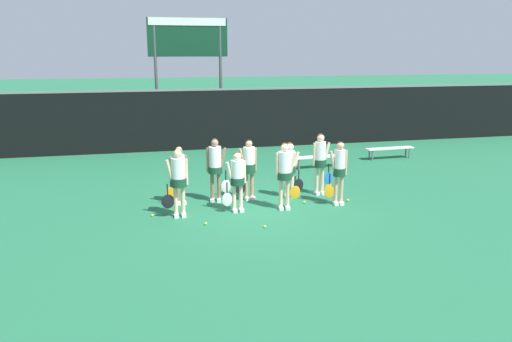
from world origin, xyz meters
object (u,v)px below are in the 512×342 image
object	(u,v)px
player_6	(249,165)
player_1	(237,177)
tennis_ball_4	(348,200)
scoreboard	(188,48)
tennis_ball_0	(304,202)
tennis_ball_2	(206,224)
tennis_ball_1	(152,215)
player_8	(320,159)
tennis_ball_3	(265,227)
player_0	(178,177)
player_4	(179,171)
player_5	(215,164)
player_3	(339,168)
player_2	(285,170)
bench_far	(390,149)
player_7	(290,165)
bench_courtside	(319,158)

from	to	relation	value
player_6	player_1	bearing A→B (deg)	-127.06
player_6	tennis_ball_4	distance (m)	2.98
scoreboard	player_1	xyz separation A→B (m)	(0.13, -10.28, -3.34)
tennis_ball_0	tennis_ball_2	xyz separation A→B (m)	(-2.92, -1.14, -0.00)
scoreboard	tennis_ball_1	size ratio (longest dim) A/B	85.81
player_8	tennis_ball_1	xyz separation A→B (m)	(-4.90, -0.97, -1.05)
tennis_ball_1	tennis_ball_3	world-z (taller)	tennis_ball_3
player_0	player_4	distance (m)	1.11
player_5	player_1	bearing A→B (deg)	-57.52
player_6	player_3	bearing A→B (deg)	-33.17
tennis_ball_2	tennis_ball_3	bearing A→B (deg)	-21.64
player_2	bench_far	bearing A→B (deg)	47.06
tennis_ball_0	player_7	bearing A→B (deg)	108.53
player_2	player_5	size ratio (longest dim) A/B	1.01
tennis_ball_3	tennis_ball_4	bearing A→B (deg)	28.92
scoreboard	player_5	bearing A→B (deg)	-91.73
player_0	player_5	distance (m)	1.57
tennis_ball_0	tennis_ball_4	distance (m)	1.26
player_8	tennis_ball_3	size ratio (longest dim) A/B	27.16
player_2	player_6	xyz separation A→B (m)	(-0.73, 1.10, -0.06)
bench_courtside	player_6	size ratio (longest dim) A/B	1.19
scoreboard	player_7	distance (m)	10.08
scoreboard	tennis_ball_4	bearing A→B (deg)	-71.72
player_1	tennis_ball_2	size ratio (longest dim) A/B	23.44
player_1	player_3	size ratio (longest dim) A/B	0.91
player_7	tennis_ball_2	distance (m)	3.37
player_3	player_7	xyz separation A→B (m)	(-1.10, 0.97, -0.09)
player_0	player_5	size ratio (longest dim) A/B	0.98
player_4	player_6	world-z (taller)	player_6
tennis_ball_2	tennis_ball_4	xyz separation A→B (m)	(4.17, 1.02, 0.00)
player_0	tennis_ball_4	bearing A→B (deg)	3.23
scoreboard	player_4	xyz separation A→B (m)	(-1.28, -9.25, -3.36)
player_2	tennis_ball_4	bearing A→B (deg)	12.49
bench_courtside	tennis_ball_3	world-z (taller)	bench_courtside
tennis_ball_0	tennis_ball_1	bearing A→B (deg)	-177.42
bench_far	player_4	distance (m)	9.52
bench_far	tennis_ball_3	size ratio (longest dim) A/B	29.77
tennis_ball_0	tennis_ball_2	world-z (taller)	tennis_ball_0
bench_courtside	tennis_ball_4	bearing A→B (deg)	-103.16
player_0	player_8	bearing A→B (deg)	15.44
tennis_ball_4	bench_courtside	bearing A→B (deg)	80.80
player_8	tennis_ball_1	world-z (taller)	player_8
tennis_ball_2	tennis_ball_4	size ratio (longest dim) A/B	1.00
player_3	player_4	distance (m)	4.37
player_6	tennis_ball_2	world-z (taller)	player_6
bench_courtside	player_1	bearing A→B (deg)	-136.00
scoreboard	tennis_ball_1	distance (m)	11.24
player_2	player_7	world-z (taller)	player_2
bench_courtside	tennis_ball_3	xyz separation A→B (m)	(-3.50, -5.72, -0.34)
bench_courtside	player_6	bearing A→B (deg)	-139.35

